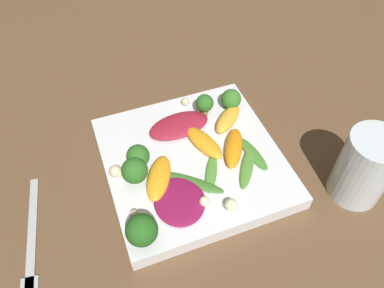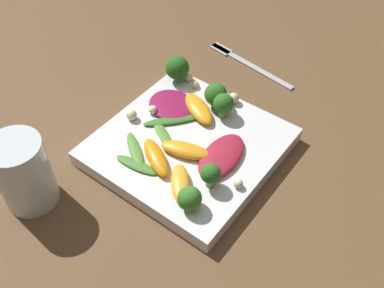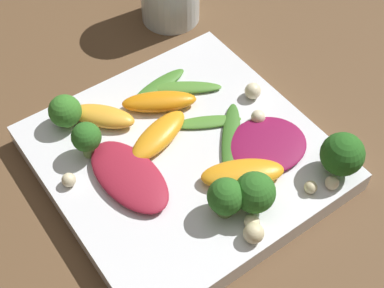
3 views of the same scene
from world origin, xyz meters
name	(u,v)px [view 2 (image 2 of 3)]	position (x,y,z in m)	size (l,w,h in m)	color
ground_plane	(188,151)	(0.00, 0.00, 0.00)	(2.40, 2.40, 0.00)	brown
plate	(188,146)	(0.00, 0.00, 0.01)	(0.25, 0.25, 0.02)	white
drinking_glass	(24,173)	(0.20, -0.12, 0.05)	(0.07, 0.07, 0.11)	silver
fork	(242,60)	(-0.24, -0.06, 0.00)	(0.04, 0.19, 0.01)	#B2B2B7
radicchio_leaf_0	(221,156)	(0.00, 0.06, 0.03)	(0.10, 0.06, 0.01)	maroon
radicchio_leaf_1	(172,105)	(-0.04, -0.07, 0.03)	(0.08, 0.09, 0.01)	maroon
orange_segment_0	(180,183)	(0.08, 0.04, 0.03)	(0.07, 0.06, 0.02)	#FCAD33
orange_segment_1	(185,150)	(0.02, 0.01, 0.03)	(0.05, 0.08, 0.02)	orange
orange_segment_2	(198,109)	(-0.06, -0.03, 0.03)	(0.06, 0.08, 0.02)	orange
orange_segment_3	(156,157)	(0.06, -0.01, 0.03)	(0.06, 0.08, 0.02)	orange
broccoli_floret_0	(177,68)	(-0.10, -0.10, 0.05)	(0.04, 0.04, 0.05)	#84AD5B
broccoli_floret_1	(211,174)	(0.05, 0.07, 0.05)	(0.03, 0.03, 0.04)	#7A9E51
broccoli_floret_2	(216,95)	(-0.09, -0.01, 0.05)	(0.04, 0.04, 0.04)	#7A9E51
broccoli_floret_3	(190,198)	(0.09, 0.07, 0.04)	(0.03, 0.03, 0.04)	#84AD5B
broccoli_floret_4	(224,104)	(-0.08, 0.01, 0.05)	(0.03, 0.03, 0.04)	#7A9E51
arugula_sprig_0	(163,134)	(0.01, -0.04, 0.03)	(0.05, 0.07, 0.00)	#518E33
arugula_sprig_1	(135,151)	(0.07, -0.05, 0.03)	(0.06, 0.07, 0.01)	#518E33
arugula_sprig_2	(173,120)	(-0.02, -0.04, 0.03)	(0.08, 0.07, 0.01)	#3D7528
arugula_sprig_3	(136,165)	(0.08, -0.03, 0.03)	(0.03, 0.07, 0.01)	#47842D
macadamia_nut_0	(189,78)	(-0.11, -0.09, 0.03)	(0.01, 0.01, 0.01)	beige
macadamia_nut_1	(226,100)	(-0.10, 0.00, 0.03)	(0.01, 0.01, 0.01)	beige
macadamia_nut_2	(195,85)	(-0.11, -0.07, 0.03)	(0.01, 0.01, 0.01)	beige
macadamia_nut_3	(234,98)	(-0.11, 0.01, 0.03)	(0.02, 0.02, 0.02)	beige
macadamia_nut_4	(132,115)	(0.02, -0.10, 0.03)	(0.02, 0.02, 0.02)	beige
macadamia_nut_5	(153,110)	(-0.01, -0.08, 0.03)	(0.01, 0.01, 0.01)	beige
macadamia_nut_6	(238,184)	(0.03, 0.11, 0.03)	(0.01, 0.01, 0.01)	beige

